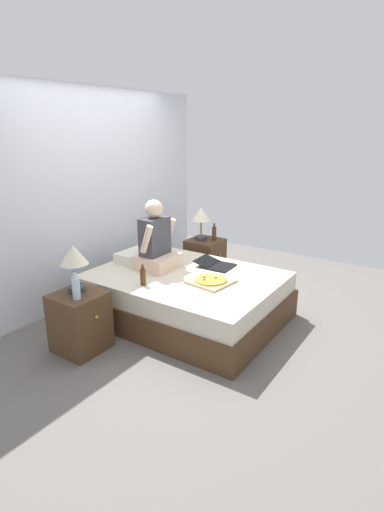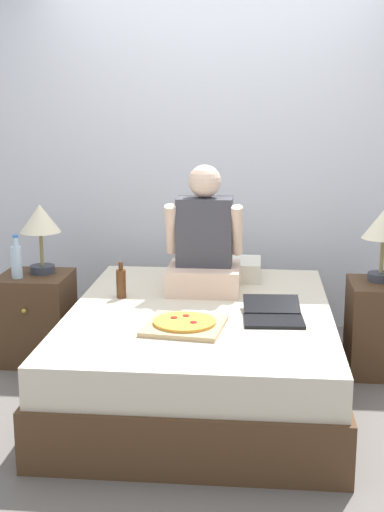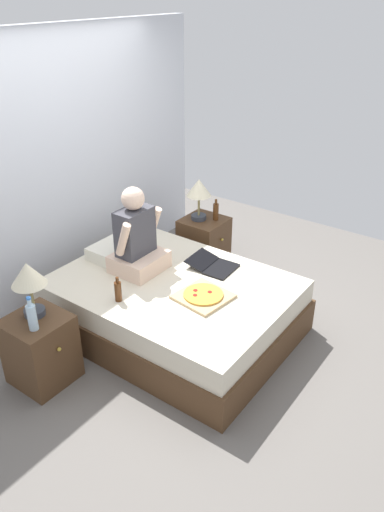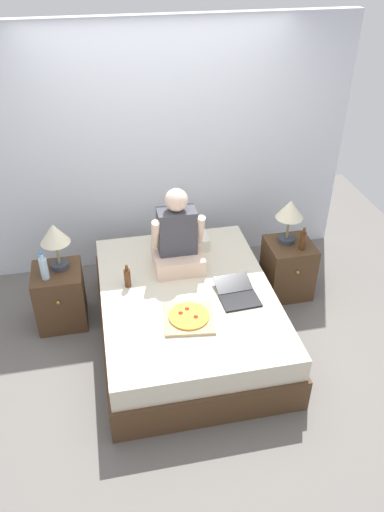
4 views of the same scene
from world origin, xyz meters
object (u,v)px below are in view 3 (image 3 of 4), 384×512
(beer_bottle_on_bed, at_px, (118,291))
(nightstand_left, at_px, (41,349))
(beer_bottle, at_px, (216,211))
(person_seated, at_px, (137,240))
(lamp_on_right_nightstand, at_px, (199,191))
(laptop, at_px, (215,266))
(water_bottle, at_px, (32,316))
(bed, at_px, (174,306))
(nightstand_right, at_px, (204,243))
(pizza_box, at_px, (203,296))
(lamp_on_left_nightstand, at_px, (28,278))

(beer_bottle_on_bed, bearing_deg, nightstand_left, 156.74)
(beer_bottle, bearing_deg, person_seated, 177.75)
(lamp_on_right_nightstand, height_order, laptop, lamp_on_right_nightstand)
(water_bottle, height_order, lamp_on_right_nightstand, lamp_on_right_nightstand)
(bed, bearing_deg, laptop, -21.08)
(nightstand_right, bearing_deg, person_seated, -177.29)
(bed, bearing_deg, lamp_on_right_nightstand, 24.70)
(water_bottle, height_order, pizza_box, water_bottle)
(laptop, height_order, pizza_box, laptop)
(bed, height_order, lamp_on_left_nightstand, lamp_on_left_nightstand)
(nightstand_left, distance_m, beer_bottle_on_bed, 0.74)
(beer_bottle, distance_m, pizza_box, 1.43)
(bed, xyz_separation_m, nightstand_right, (1.11, 0.45, 0.03))
(water_bottle, xyz_separation_m, laptop, (1.60, -0.51, -0.15))
(lamp_on_right_nightstand, distance_m, pizza_box, 1.47)
(laptop, bearing_deg, beer_bottle, 33.11)
(lamp_on_left_nightstand, height_order, water_bottle, lamp_on_left_nightstand)
(lamp_on_left_nightstand, height_order, beer_bottle, lamp_on_left_nightstand)
(water_bottle, bearing_deg, lamp_on_right_nightstand, 3.52)
(bed, xyz_separation_m, beer_bottle_on_bed, (-0.49, 0.18, 0.35))
(water_bottle, xyz_separation_m, nightstand_right, (2.30, 0.09, -0.40))
(nightstand_right, height_order, person_seated, person_seated)
(water_bottle, relative_size, beer_bottle_on_bed, 1.25)
(water_bottle, distance_m, pizza_box, 1.35)
(bed, height_order, lamp_on_right_nightstand, lamp_on_right_nightstand)
(beer_bottle_on_bed, bearing_deg, beer_bottle, 5.66)
(water_bottle, relative_size, laptop, 0.64)
(bed, bearing_deg, water_bottle, 163.30)
(lamp_on_left_nightstand, distance_m, laptop, 1.66)
(bed, relative_size, pizza_box, 4.53)
(pizza_box, bearing_deg, lamp_on_right_nightstand, 36.83)
(nightstand_right, xyz_separation_m, person_seated, (-1.12, -0.05, 0.51))
(nightstand_left, xyz_separation_m, lamp_on_left_nightstand, (0.04, 0.05, 0.61))
(bed, relative_size, nightstand_left, 3.53)
(laptop, bearing_deg, beer_bottle_on_bed, 159.39)
(nightstand_left, xyz_separation_m, water_bottle, (-0.08, -0.09, 0.40))
(beer_bottle_on_bed, bearing_deg, pizza_box, -50.74)
(lamp_on_left_nightstand, bearing_deg, nightstand_right, -1.31)
(lamp_on_right_nightstand, bearing_deg, laptop, -135.83)
(nightstand_left, xyz_separation_m, nightstand_right, (2.22, 0.00, 0.00))
(nightstand_left, bearing_deg, beer_bottle_on_bed, -23.26)
(bed, relative_size, beer_bottle_on_bed, 9.22)
(laptop, bearing_deg, lamp_on_right_nightstand, 44.17)
(person_seated, height_order, beer_bottle_on_bed, person_seated)
(lamp_on_right_nightstand, xyz_separation_m, beer_bottle_on_bed, (-1.57, -0.32, -0.30))
(laptop, distance_m, beer_bottle_on_bed, 0.96)
(lamp_on_left_nightstand, xyz_separation_m, water_bottle, (-0.12, -0.14, -0.22))
(nightstand_right, distance_m, beer_bottle_on_bed, 1.66)
(lamp_on_right_nightstand, xyz_separation_m, beer_bottle, (0.10, -0.15, -0.23))
(beer_bottle, relative_size, person_seated, 0.29)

